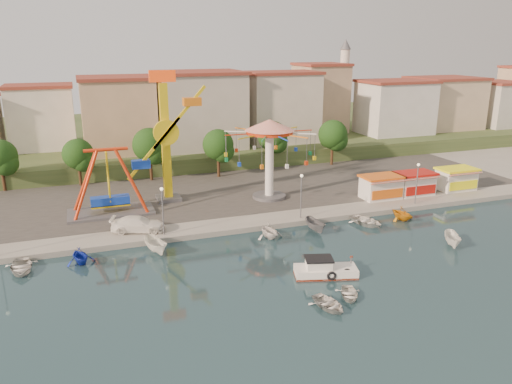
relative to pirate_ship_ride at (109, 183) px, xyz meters
name	(u,v)px	position (x,y,z in m)	size (l,w,h in m)	color
ground	(279,281)	(12.81, -22.18, -4.39)	(200.00, 200.00, 0.00)	#142C37
quay_deck	(163,146)	(12.81, 39.82, -4.09)	(200.00, 100.00, 0.60)	#9E998E
asphalt_pad	(200,186)	(12.81, 7.82, -3.79)	(90.00, 28.00, 0.01)	#4C4944
hill_terrace	(158,136)	(12.81, 44.82, -2.89)	(200.00, 60.00, 3.00)	#384C26
pirate_ship_ride	(109,183)	(0.00, 0.00, 0.00)	(10.00, 5.00, 8.00)	#59595E
kamikaze_tower	(169,141)	(7.81, 2.69, 4.08)	(6.97, 3.10, 16.50)	#59595E
wave_swinger	(270,141)	(20.19, -0.53, 3.80)	(11.60, 11.60, 10.40)	#59595E
booth_left	(381,187)	(33.96, -5.70, -2.23)	(5.40, 3.78, 3.08)	white
booth_mid	(414,183)	(39.12, -5.70, -2.23)	(5.40, 3.78, 3.08)	white
booth_right	(456,179)	(46.09, -5.70, -2.23)	(5.40, 3.78, 3.08)	white
lamp_post_1	(163,213)	(4.81, -9.18, -1.29)	(0.14, 0.14, 5.00)	#59595E
lamp_post_2	(301,197)	(20.81, -9.18, -1.29)	(0.14, 0.14, 5.00)	#59595E
lamp_post_3	(417,185)	(36.81, -9.18, -1.29)	(0.14, 0.14, 5.00)	#59595E
tree_0	(0,156)	(-13.19, 14.79, 1.08)	(4.60, 4.60, 7.19)	#382314
tree_1	(78,154)	(-3.19, 14.06, 0.81)	(4.35, 4.35, 6.80)	#382314
tree_2	(150,145)	(6.81, 13.62, 1.52)	(5.02, 5.02, 7.85)	#382314
tree_3	(218,145)	(16.81, 12.18, 1.16)	(4.68, 4.68, 7.32)	#382314
tree_4	(273,136)	(26.81, 15.17, 1.35)	(4.86, 4.86, 7.60)	#382314
tree_5	(333,135)	(36.81, 13.35, 1.31)	(4.83, 4.83, 7.54)	#382314
building_1	(41,125)	(-8.52, 29.20, 2.92)	(12.33, 9.01, 8.63)	silver
building_2	(122,113)	(4.62, 29.78, 4.22)	(11.95, 9.28, 11.23)	tan
building_3	(205,118)	(18.41, 26.62, 3.20)	(12.59, 10.50, 9.20)	beige
building_4	(269,112)	(31.88, 30.02, 3.22)	(10.75, 9.23, 9.24)	beige
building_5	(336,105)	(45.18, 28.15, 4.21)	(12.77, 10.96, 11.21)	tan
building_6	(392,100)	(56.96, 26.59, 4.78)	(8.23, 8.98, 12.36)	silver
building_7	(424,104)	(68.84, 31.52, 2.99)	(11.59, 10.93, 8.76)	beige
building_8	(499,96)	(82.74, 25.01, 4.89)	(12.84, 9.28, 12.58)	beige
minaret	(344,83)	(48.81, 31.82, 8.15)	(2.80, 2.80, 18.00)	silver
cabin_motorboat	(324,271)	(17.00, -22.69, -3.87)	(5.97, 3.60, 1.97)	white
rowboat_a	(329,304)	(14.73, -27.95, -4.04)	(2.42, 3.38, 0.70)	beige
rowboat_b	(349,294)	(17.13, -26.95, -4.09)	(2.12, 2.97, 0.61)	silver
skiff	(453,240)	(32.73, -20.97, -3.69)	(1.38, 3.67, 1.42)	white
van	(138,224)	(2.36, -7.28, -2.96)	(2.34, 5.76, 1.67)	white
moored_boat_0	(21,267)	(-8.97, -12.38, -3.97)	(2.89, 4.05, 0.84)	silver
moored_boat_1	(80,256)	(-3.77, -12.38, -3.60)	(2.61, 3.02, 1.59)	#1328AE
moored_boat_2	(156,246)	(3.46, -12.38, -3.61)	(1.54, 4.08, 1.58)	silver
moored_boat_4	(269,230)	(15.64, -12.38, -3.53)	(2.82, 3.27, 1.72)	silver
moored_boat_5	(315,226)	(21.18, -12.38, -3.68)	(1.39, 3.69, 1.43)	slate
moored_boat_6	(367,221)	(27.77, -12.38, -3.96)	(3.02, 4.22, 0.87)	white
moored_boat_7	(402,213)	(32.59, -12.38, -3.55)	(2.77, 3.21, 1.69)	orange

